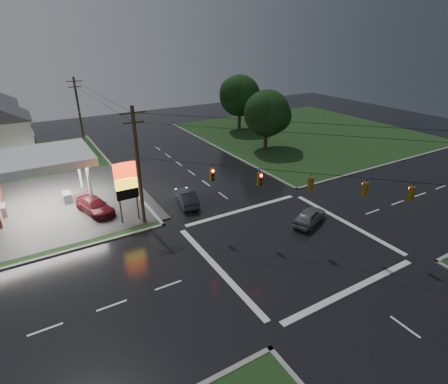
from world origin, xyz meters
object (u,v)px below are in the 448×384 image
tree_ne_far (240,96)px  utility_pole_nw (138,166)px  car_crossing (310,216)px  utility_pole_n (79,112)px  car_north (187,197)px  pylon_sign (126,183)px  tree_ne_near (268,113)px  car_pump (95,206)px

tree_ne_far → utility_pole_nw: bearing=-137.4°
car_crossing → utility_pole_n: bearing=-1.8°
utility_pole_nw → car_crossing: 16.34m
car_north → car_crossing: size_ratio=1.09×
pylon_sign → car_crossing: 17.25m
tree_ne_near → car_pump: (-27.14, -7.99, -4.81)m
car_crossing → car_pump: car_pump is taller
car_north → tree_ne_near: bearing=-137.8°
pylon_sign → utility_pole_nw: size_ratio=0.55×
utility_pole_nw → car_north: bearing=17.5°
utility_pole_nw → tree_ne_far: bearing=42.6°
utility_pole_nw → car_crossing: utility_pole_nw is taller
pylon_sign → utility_pole_nw: (1.00, -1.00, 1.71)m
tree_ne_far → tree_ne_near: bearing=-104.1°
tree_ne_far → car_crossing: bearing=-112.2°
pylon_sign → tree_ne_far: bearing=40.4°
utility_pole_nw → car_pump: (-3.50, 4.50, -4.97)m
tree_ne_far → car_crossing: (-13.26, -32.43, -5.44)m
pylon_sign → car_crossing: size_ratio=1.38×
car_crossing → car_pump: (-16.89, 12.44, 0.01)m
tree_ne_near → car_north: (-18.46, -10.86, -4.78)m
pylon_sign → utility_pole_n: (1.00, 27.50, 1.46)m
tree_ne_near → car_crossing: 23.36m
utility_pole_nw → car_north: (5.18, 1.63, -4.94)m
car_crossing → car_pump: bearing=31.6°
tree_ne_far → car_north: bearing=-133.2°
utility_pole_nw → utility_pole_n: utility_pole_nw is taller
utility_pole_n → car_crossing: bearing=-69.8°
car_north → car_pump: size_ratio=0.92×
pylon_sign → car_pump: bearing=125.5°
utility_pole_n → car_crossing: utility_pole_n is taller
pylon_sign → utility_pole_n: size_ratio=0.57×
utility_pole_nw → car_pump: bearing=127.9°
pylon_sign → utility_pole_n: utility_pole_n is taller
utility_pole_nw → car_pump: utility_pole_nw is taller
utility_pole_n → tree_ne_near: 28.55m
tree_ne_far → car_north: 31.82m
utility_pole_n → car_crossing: 39.11m
pylon_sign → car_pump: (-2.50, 3.50, -3.26)m
car_north → tree_ne_far: bearing=-121.5°
tree_ne_far → car_pump: size_ratio=1.90×
pylon_sign → tree_ne_near: (24.64, 11.49, 1.55)m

